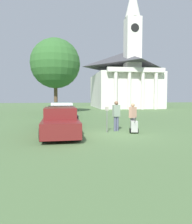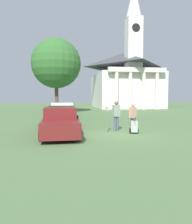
{
  "view_description": "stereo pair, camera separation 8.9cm",
  "coord_description": "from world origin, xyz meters",
  "px_view_note": "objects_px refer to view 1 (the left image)",
  "views": [
    {
      "loc": [
        -2.56,
        -11.3,
        2.02
      ],
      "look_at": [
        -0.68,
        1.53,
        1.1
      ],
      "focal_mm": 35.0,
      "sensor_mm": 36.0,
      "label": 1
    },
    {
      "loc": [
        -2.47,
        -11.31,
        2.02
      ],
      "look_at": [
        -0.68,
        1.53,
        1.1
      ],
      "focal_mm": 35.0,
      "sensor_mm": 36.0,
      "label": 2
    }
  ],
  "objects_px": {
    "parked_car_maroon": "(60,123)",
    "church": "(124,79)",
    "parked_car_black": "(61,117)",
    "parked_car_teal": "(62,110)",
    "equipment_cart": "(134,126)",
    "parked_car_white": "(62,113)",
    "person_supervisor": "(133,116)",
    "person_worker": "(116,114)",
    "parking_meter": "(107,115)"
  },
  "relations": [
    {
      "from": "person_worker",
      "to": "person_supervisor",
      "type": "bearing_deg",
      "value": 142.57
    },
    {
      "from": "church",
      "to": "person_worker",
      "type": "bearing_deg",
      "value": -106.4
    },
    {
      "from": "parked_car_teal",
      "to": "equipment_cart",
      "type": "distance_m",
      "value": 10.43
    },
    {
      "from": "person_supervisor",
      "to": "church",
      "type": "xyz_separation_m",
      "value": [
        7.2,
        27.83,
        4.46
      ]
    },
    {
      "from": "parked_car_maroon",
      "to": "church",
      "type": "xyz_separation_m",
      "value": [
        11.33,
        28.49,
        4.71
      ]
    },
    {
      "from": "parked_car_black",
      "to": "parking_meter",
      "type": "height_order",
      "value": "parking_meter"
    },
    {
      "from": "parked_car_maroon",
      "to": "person_worker",
      "type": "distance_m",
      "value": 3.38
    },
    {
      "from": "parked_car_maroon",
      "to": "person_supervisor",
      "type": "distance_m",
      "value": 4.18
    },
    {
      "from": "parked_car_black",
      "to": "equipment_cart",
      "type": "distance_m",
      "value": 5.21
    },
    {
      "from": "parked_car_maroon",
      "to": "parked_car_black",
      "type": "xyz_separation_m",
      "value": [
        -0.0,
        3.36,
        -0.01
      ]
    },
    {
      "from": "parked_car_maroon",
      "to": "parked_car_teal",
      "type": "height_order",
      "value": "parked_car_maroon"
    },
    {
      "from": "equipment_cart",
      "to": "person_worker",
      "type": "bearing_deg",
      "value": 140.6
    },
    {
      "from": "parked_car_black",
      "to": "equipment_cart",
      "type": "relative_size",
      "value": 5.1
    },
    {
      "from": "parked_car_white",
      "to": "person_supervisor",
      "type": "bearing_deg",
      "value": -57.09
    },
    {
      "from": "parked_car_maroon",
      "to": "church",
      "type": "relative_size",
      "value": 0.24
    },
    {
      "from": "equipment_cart",
      "to": "person_supervisor",
      "type": "bearing_deg",
      "value": 89.75
    },
    {
      "from": "parked_car_white",
      "to": "church",
      "type": "relative_size",
      "value": 0.24
    },
    {
      "from": "parked_car_white",
      "to": "parking_meter",
      "type": "bearing_deg",
      "value": -68.64
    },
    {
      "from": "parked_car_teal",
      "to": "parking_meter",
      "type": "bearing_deg",
      "value": -75.78
    },
    {
      "from": "parking_meter",
      "to": "person_worker",
      "type": "height_order",
      "value": "person_worker"
    },
    {
      "from": "parked_car_white",
      "to": "parked_car_teal",
      "type": "bearing_deg",
      "value": 88.35
    },
    {
      "from": "equipment_cart",
      "to": "church",
      "type": "relative_size",
      "value": 0.05
    },
    {
      "from": "parking_meter",
      "to": "parked_car_maroon",
      "type": "bearing_deg",
      "value": -167.87
    },
    {
      "from": "person_worker",
      "to": "parking_meter",
      "type": "bearing_deg",
      "value": 13.49
    },
    {
      "from": "equipment_cart",
      "to": "church",
      "type": "xyz_separation_m",
      "value": [
        7.32,
        28.46,
        5.0
      ]
    },
    {
      "from": "person_supervisor",
      "to": "parked_car_teal",
      "type": "bearing_deg",
      "value": -93.06
    },
    {
      "from": "person_worker",
      "to": "equipment_cart",
      "type": "distance_m",
      "value": 1.36
    },
    {
      "from": "parked_car_maroon",
      "to": "person_worker",
      "type": "xyz_separation_m",
      "value": [
        3.22,
        0.96,
        0.34
      ]
    },
    {
      "from": "parked_car_maroon",
      "to": "parked_car_teal",
      "type": "relative_size",
      "value": 0.97
    },
    {
      "from": "parked_car_white",
      "to": "parked_car_black",
      "type": "bearing_deg",
      "value": -91.65
    },
    {
      "from": "parked_car_maroon",
      "to": "parked_car_black",
      "type": "bearing_deg",
      "value": 88.35
    },
    {
      "from": "parked_car_black",
      "to": "parked_car_teal",
      "type": "height_order",
      "value": "parked_car_teal"
    },
    {
      "from": "parked_car_black",
      "to": "parked_car_teal",
      "type": "relative_size",
      "value": 1.02
    },
    {
      "from": "parked_car_black",
      "to": "equipment_cart",
      "type": "height_order",
      "value": "parked_car_black"
    },
    {
      "from": "parked_car_black",
      "to": "parked_car_white",
      "type": "bearing_deg",
      "value": 88.35
    },
    {
      "from": "parked_car_teal",
      "to": "parking_meter",
      "type": "distance_m",
      "value": 9.47
    },
    {
      "from": "parking_meter",
      "to": "parked_car_teal",
      "type": "bearing_deg",
      "value": 105.87
    },
    {
      "from": "parked_car_black",
      "to": "person_worker",
      "type": "height_order",
      "value": "person_worker"
    },
    {
      "from": "person_worker",
      "to": "equipment_cart",
      "type": "relative_size",
      "value": 1.75
    },
    {
      "from": "parking_meter",
      "to": "church",
      "type": "height_order",
      "value": "church"
    },
    {
      "from": "person_supervisor",
      "to": "parked_car_maroon",
      "type": "bearing_deg",
      "value": -18.58
    },
    {
      "from": "parked_car_teal",
      "to": "equipment_cart",
      "type": "bearing_deg",
      "value": -69.07
    },
    {
      "from": "parked_car_black",
      "to": "person_worker",
      "type": "bearing_deg",
      "value": -38.26
    },
    {
      "from": "parked_car_teal",
      "to": "person_supervisor",
      "type": "distance_m",
      "value": 9.9
    },
    {
      "from": "parked_car_white",
      "to": "church",
      "type": "height_order",
      "value": "church"
    },
    {
      "from": "parking_meter",
      "to": "church",
      "type": "bearing_deg",
      "value": 72.63
    },
    {
      "from": "parked_car_white",
      "to": "church",
      "type": "distance_m",
      "value": 25.05
    },
    {
      "from": "parked_car_white",
      "to": "parked_car_teal",
      "type": "xyz_separation_m",
      "value": [
        0.0,
        3.01,
        -0.02
      ]
    },
    {
      "from": "equipment_cart",
      "to": "church",
      "type": "bearing_deg",
      "value": 86.22
    },
    {
      "from": "parked_car_maroon",
      "to": "parked_car_white",
      "type": "xyz_separation_m",
      "value": [
        -0.0,
        6.65,
        0.04
      ]
    }
  ]
}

